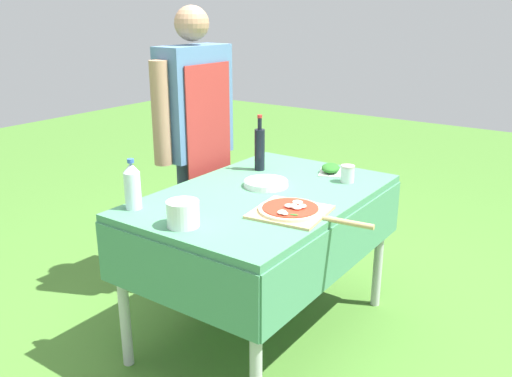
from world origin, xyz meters
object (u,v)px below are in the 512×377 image
pizza_on_peel (293,211)px  mixing_tub (183,214)px  person_cook (196,130)px  herb_container (331,169)px  oil_bottle (260,148)px  sauce_jar (347,175)px  water_bottle (132,186)px  plate_stack (266,183)px  prep_table (264,211)px

pizza_on_peel → mixing_tub: mixing_tub is taller
person_cook → herb_container: size_ratio=8.08×
person_cook → oil_bottle: (0.09, -0.38, -0.07)m
pizza_on_peel → sauce_jar: (0.55, 0.01, 0.02)m
pizza_on_peel → herb_container: 0.67m
water_bottle → plate_stack: water_bottle is taller
plate_stack → sauce_jar: 0.43m
prep_table → person_cook: size_ratio=0.81×
mixing_tub → sauce_jar: mixing_tub is taller
prep_table → person_cook: bearing=70.4°
mixing_tub → water_bottle: bearing=85.4°
mixing_tub → sauce_jar: 0.98m
oil_bottle → sauce_jar: bearing=-81.1°
oil_bottle → herb_container: 0.40m
oil_bottle → water_bottle: size_ratio=1.34×
person_cook → oil_bottle: size_ratio=5.35×
pizza_on_peel → herb_container: herb_container is taller
plate_stack → sauce_jar: (0.30, -0.31, 0.02)m
herb_container → oil_bottle: bearing=116.6°
prep_table → sauce_jar: 0.49m
prep_table → sauce_jar: sauce_jar is taller
herb_container → sauce_jar: size_ratio=2.30×
pizza_on_peel → herb_container: size_ratio=2.66×
pizza_on_peel → oil_bottle: size_ratio=1.76×
person_cook → plate_stack: bearing=78.8°
mixing_tub → oil_bottle: bearing=13.7°
herb_container → mixing_tub: (-1.03, 0.14, 0.03)m
oil_bottle → water_bottle: bearing=172.1°
oil_bottle → mixing_tub: oil_bottle is taller
prep_table → pizza_on_peel: 0.33m
prep_table → herb_container: 0.52m
person_cook → sauce_jar: size_ratio=18.56×
sauce_jar → person_cook: bearing=101.0°
oil_bottle → mixing_tub: size_ratio=2.27×
oil_bottle → sauce_jar: 0.51m
prep_table → sauce_jar: size_ratio=15.04×
person_cook → oil_bottle: person_cook is taller
herb_container → plate_stack: bearing=158.2°
prep_table → herb_container: (0.49, -0.11, 0.12)m
prep_table → oil_bottle: 0.45m
plate_stack → oil_bottle: bearing=41.1°
oil_bottle → sauce_jar: size_ratio=3.47×
pizza_on_peel → sauce_jar: 0.55m
pizza_on_peel → sauce_jar: size_ratio=6.12×
person_cook → mixing_tub: person_cook is taller
oil_bottle → plate_stack: bearing=-138.9°
prep_table → person_cook: person_cook is taller
pizza_on_peel → oil_bottle: bearing=39.7°
plate_stack → prep_table: bearing=-152.2°
water_bottle → person_cook: bearing=19.8°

